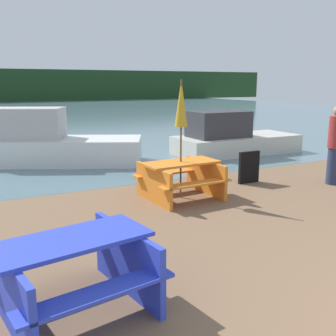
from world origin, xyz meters
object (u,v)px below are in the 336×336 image
object	(u,v)px
picnic_table_blue	(74,268)
picnic_table_orange	(181,176)
umbrella_gold	(181,105)
person	(336,145)
boat_second	(49,144)
signboard	(249,167)
boat	(231,138)

from	to	relation	value
picnic_table_blue	picnic_table_orange	bearing A→B (deg)	45.96
picnic_table_orange	umbrella_gold	xyz separation A→B (m)	(0.00, 0.00, 1.43)
umbrella_gold	person	size ratio (longest dim) A/B	1.32
boat_second	signboard	xyz separation A→B (m)	(3.69, -4.48, -0.21)
person	boat_second	bearing A→B (deg)	134.45
umbrella_gold	person	xyz separation A→B (m)	(3.68, -0.67, -0.97)
umbrella_gold	signboard	world-z (taller)	umbrella_gold
picnic_table_blue	picnic_table_orange	distance (m)	4.28
boat	signboard	xyz separation A→B (m)	(-1.99, -3.38, -0.13)
picnic_table_orange	person	size ratio (longest dim) A/B	0.89
boat	person	xyz separation A→B (m)	(-0.32, -4.36, 0.40)
boat_second	signboard	bearing A→B (deg)	-24.74
umbrella_gold	boat_second	bearing A→B (deg)	109.28
boat_second	umbrella_gold	bearing A→B (deg)	-44.89
picnic_table_blue	person	distance (m)	7.09
picnic_table_blue	picnic_table_orange	world-z (taller)	picnic_table_blue
picnic_table_orange	umbrella_gold	size ratio (longest dim) A/B	0.67
boat	signboard	distance (m)	3.93
picnic_table_orange	boat_second	size ratio (longest dim) A/B	0.32
picnic_table_orange	signboard	size ratio (longest dim) A/B	2.13
boat	person	distance (m)	4.39
umbrella_gold	boat	world-z (taller)	umbrella_gold
picnic_table_blue	umbrella_gold	xyz separation A→B (m)	(2.97, 3.08, 1.41)
picnic_table_blue	picnic_table_orange	size ratio (longest dim) A/B	1.07
picnic_table_blue	boat_second	size ratio (longest dim) A/B	0.34
person	signboard	distance (m)	2.01
picnic_table_orange	umbrella_gold	distance (m)	1.43
umbrella_gold	person	bearing A→B (deg)	-10.33
picnic_table_blue	boat	distance (m)	9.72
person	picnic_table_orange	bearing A→B (deg)	169.67
picnic_table_orange	boat	size ratio (longest dim) A/B	0.38
person	umbrella_gold	bearing A→B (deg)	169.67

